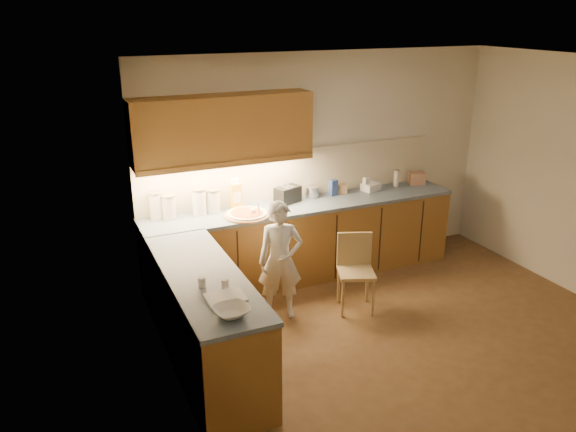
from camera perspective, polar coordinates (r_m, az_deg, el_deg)
The scene contains 24 objects.
room at distance 5.07m, azimuth 13.94°, elevation 4.17°, with size 4.54×4.50×2.62m.
l_counter at distance 6.07m, azimuth -1.25°, elevation -4.80°, with size 3.77×2.62×0.92m.
backsplash at distance 6.65m, azimuth 0.59°, elevation 4.35°, with size 3.75×0.02×0.58m, color beige.
upper_cabinets at distance 6.04m, azimuth -6.62°, elevation 8.82°, with size 1.95×0.36×0.73m.
pizza_on_board at distance 6.10m, azimuth -4.18°, elevation 0.19°, with size 0.50×0.50×0.20m.
child at distance 5.73m, azimuth -0.79°, elevation -4.55°, with size 0.46×0.30×1.25m, color silver.
wooden_chair at distance 6.00m, azimuth 6.85°, elevation -5.09°, with size 0.48×0.48×0.82m.
mixing_bowl at distance 4.19m, azimuth -5.77°, elevation -9.60°, with size 0.26×0.26×0.06m, color white.
canister_a at distance 6.13m, azimuth -13.27°, elevation 1.04°, with size 0.15×0.15×0.30m.
canister_b at distance 6.10m, azimuth -12.01°, elevation 0.92°, with size 0.15×0.15×0.27m.
canister_c at distance 6.17m, azimuth -9.01°, elevation 1.46°, with size 0.16×0.16×0.30m.
canister_d at distance 6.23m, azimuth -7.64°, elevation 1.57°, with size 0.16×0.16×0.27m.
oil_jug at distance 6.28m, azimuth -5.36°, elevation 2.09°, with size 0.13×0.10×0.36m.
toaster at distance 6.50m, azimuth -0.03°, elevation 2.19°, with size 0.34×0.26×0.20m.
steel_pot at distance 6.70m, azimuth 2.43°, elevation 2.48°, with size 0.18×0.18×0.14m.
blue_box at distance 6.78m, azimuth 4.62°, elevation 2.89°, with size 0.10×0.07×0.19m, color #2F488F.
card_box_a at distance 6.88m, azimuth 5.32°, elevation 2.78°, with size 0.16×0.11×0.11m, color tan.
white_bottle at distance 7.01m, azimuth 7.90°, elevation 3.24°, with size 0.06×0.06×0.17m, color silver.
flat_pack at distance 7.04m, azimuth 8.42°, elevation 2.96°, with size 0.22×0.16×0.09m, color white.
tall_jar at distance 7.22m, azimuth 10.95°, elevation 3.80°, with size 0.07×0.07×0.22m.
card_box_b at distance 7.41m, azimuth 12.95°, elevation 3.78°, with size 0.20×0.15×0.15m, color #A27657.
dough_cloth at distance 4.42m, azimuth -6.38°, elevation -8.24°, with size 0.30×0.24×0.02m, color white.
spice_jar_a at distance 4.61m, azimuth -8.74°, elevation -6.66°, with size 0.06×0.06×0.08m, color silver.
spice_jar_b at distance 4.56m, azimuth -6.42°, elevation -6.86°, with size 0.06×0.06×0.08m, color silver.
Camera 1 is at (-3.04, -3.83, 3.03)m, focal length 35.00 mm.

